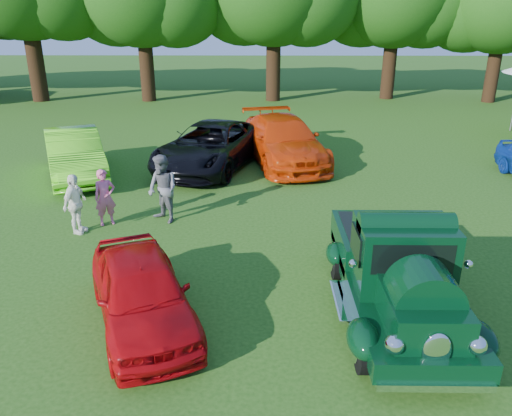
{
  "coord_description": "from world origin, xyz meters",
  "views": [
    {
      "loc": [
        -0.61,
        -8.21,
        5.11
      ],
      "look_at": [
        -0.76,
        2.05,
        1.1
      ],
      "focal_mm": 35.0,
      "sensor_mm": 36.0,
      "label": 1
    }
  ],
  "objects_px": {
    "back_car_orange": "(283,141)",
    "spectator_pink": "(105,197)",
    "hero_pickup": "(396,273)",
    "red_convertible": "(141,291)",
    "back_car_lime": "(74,154)",
    "spectator_grey": "(163,189)",
    "back_car_black": "(211,146)",
    "spectator_white": "(75,204)"
  },
  "relations": [
    {
      "from": "hero_pickup",
      "to": "red_convertible",
      "type": "distance_m",
      "value": 4.49
    },
    {
      "from": "back_car_black",
      "to": "spectator_white",
      "type": "distance_m",
      "value": 6.32
    },
    {
      "from": "back_car_orange",
      "to": "spectator_pink",
      "type": "xyz_separation_m",
      "value": [
        -4.76,
        -5.83,
        -0.08
      ]
    },
    {
      "from": "red_convertible",
      "to": "back_car_orange",
      "type": "distance_m",
      "value": 10.62
    },
    {
      "from": "hero_pickup",
      "to": "red_convertible",
      "type": "height_order",
      "value": "hero_pickup"
    },
    {
      "from": "back_car_orange",
      "to": "spectator_grey",
      "type": "bearing_deg",
      "value": -134.07
    },
    {
      "from": "spectator_pink",
      "to": "red_convertible",
      "type": "bearing_deg",
      "value": -96.63
    },
    {
      "from": "spectator_white",
      "to": "red_convertible",
      "type": "bearing_deg",
      "value": -134.43
    },
    {
      "from": "red_convertible",
      "to": "back_car_lime",
      "type": "bearing_deg",
      "value": 93.56
    },
    {
      "from": "back_car_orange",
      "to": "spectator_pink",
      "type": "height_order",
      "value": "back_car_orange"
    },
    {
      "from": "hero_pickup",
      "to": "spectator_pink",
      "type": "xyz_separation_m",
      "value": [
        -6.41,
        4.02,
        -0.08
      ]
    },
    {
      "from": "spectator_white",
      "to": "back_car_black",
      "type": "bearing_deg",
      "value": -13.32
    },
    {
      "from": "spectator_grey",
      "to": "spectator_white",
      "type": "xyz_separation_m",
      "value": [
        -2.02,
        -0.76,
        -0.14
      ]
    },
    {
      "from": "back_car_orange",
      "to": "spectator_white",
      "type": "bearing_deg",
      "value": -143.45
    },
    {
      "from": "back_car_black",
      "to": "spectator_pink",
      "type": "bearing_deg",
      "value": -95.62
    },
    {
      "from": "back_car_orange",
      "to": "spectator_pink",
      "type": "relative_size",
      "value": 3.83
    },
    {
      "from": "back_car_lime",
      "to": "spectator_pink",
      "type": "relative_size",
      "value": 3.22
    },
    {
      "from": "spectator_pink",
      "to": "spectator_white",
      "type": "xyz_separation_m",
      "value": [
        -0.57,
        -0.54,
        0.02
      ]
    },
    {
      "from": "spectator_pink",
      "to": "spectator_grey",
      "type": "relative_size",
      "value": 0.82
    },
    {
      "from": "back_car_lime",
      "to": "spectator_grey",
      "type": "xyz_separation_m",
      "value": [
        3.64,
        -3.76,
        0.11
      ]
    },
    {
      "from": "back_car_black",
      "to": "spectator_white",
      "type": "xyz_separation_m",
      "value": [
        -2.77,
        -5.69,
        -0.03
      ]
    },
    {
      "from": "red_convertible",
      "to": "spectator_pink",
      "type": "xyz_separation_m",
      "value": [
        -1.94,
        4.41,
        0.1
      ]
    },
    {
      "from": "spectator_grey",
      "to": "spectator_white",
      "type": "relative_size",
      "value": 1.18
    },
    {
      "from": "spectator_white",
      "to": "hero_pickup",
      "type": "bearing_deg",
      "value": -103.84
    },
    {
      "from": "hero_pickup",
      "to": "spectator_grey",
      "type": "xyz_separation_m",
      "value": [
        -4.96,
        4.23,
        0.08
      ]
    },
    {
      "from": "red_convertible",
      "to": "spectator_grey",
      "type": "xyz_separation_m",
      "value": [
        -0.49,
        4.63,
        0.26
      ]
    },
    {
      "from": "red_convertible",
      "to": "hero_pickup",
      "type": "bearing_deg",
      "value": -17.57
    },
    {
      "from": "spectator_grey",
      "to": "spectator_pink",
      "type": "bearing_deg",
      "value": -128.12
    },
    {
      "from": "red_convertible",
      "to": "back_car_black",
      "type": "distance_m",
      "value": 9.56
    },
    {
      "from": "back_car_lime",
      "to": "spectator_grey",
      "type": "relative_size",
      "value": 2.66
    },
    {
      "from": "red_convertible",
      "to": "spectator_white",
      "type": "xyz_separation_m",
      "value": [
        -2.51,
        3.87,
        0.12
      ]
    },
    {
      "from": "hero_pickup",
      "to": "back_car_orange",
      "type": "height_order",
      "value": "hero_pickup"
    },
    {
      "from": "back_car_lime",
      "to": "back_car_orange",
      "type": "xyz_separation_m",
      "value": [
        6.95,
        1.85,
        0.04
      ]
    },
    {
      "from": "hero_pickup",
      "to": "red_convertible",
      "type": "xyz_separation_m",
      "value": [
        -4.47,
        -0.4,
        -0.17
      ]
    },
    {
      "from": "back_car_orange",
      "to": "spectator_grey",
      "type": "height_order",
      "value": "spectator_grey"
    },
    {
      "from": "spectator_grey",
      "to": "red_convertible",
      "type": "bearing_deg",
      "value": -40.56
    },
    {
      "from": "back_car_black",
      "to": "red_convertible",
      "type": "bearing_deg",
      "value": -74.07
    },
    {
      "from": "back_car_lime",
      "to": "back_car_black",
      "type": "height_order",
      "value": "back_car_black"
    },
    {
      "from": "hero_pickup",
      "to": "spectator_white",
      "type": "distance_m",
      "value": 7.8
    },
    {
      "from": "red_convertible",
      "to": "back_car_black",
      "type": "bearing_deg",
      "value": 65.82
    },
    {
      "from": "back_car_lime",
      "to": "spectator_pink",
      "type": "bearing_deg",
      "value": -85.3
    },
    {
      "from": "spectator_grey",
      "to": "back_car_black",
      "type": "bearing_deg",
      "value": 124.78
    }
  ]
}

